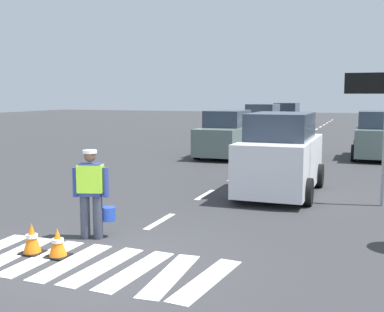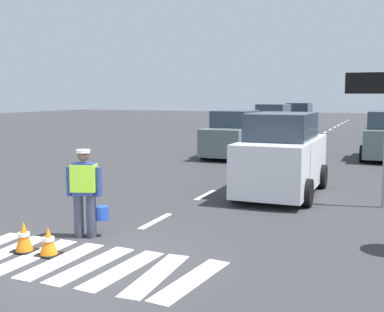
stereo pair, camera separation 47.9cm
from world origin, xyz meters
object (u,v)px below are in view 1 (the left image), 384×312
(traffic_cone_near, at_px, (58,243))
(car_parked_far, at_px, (376,137))
(road_worker, at_px, (92,190))
(car_outgoing_ahead, at_px, (281,156))
(lane_direction_sign, at_px, (376,106))
(car_oncoming_lead, at_px, (227,135))
(traffic_cone_far, at_px, (32,239))
(car_oncoming_third, at_px, (286,119))
(car_oncoming_second, at_px, (262,125))

(traffic_cone_near, relative_size, car_parked_far, 0.12)
(road_worker, height_order, car_outgoing_ahead, car_outgoing_ahead)
(road_worker, height_order, lane_direction_sign, lane_direction_sign)
(traffic_cone_near, xyz_separation_m, car_oncoming_lead, (-1.15, 14.00, 0.69))
(traffic_cone_far, distance_m, car_oncoming_third, 28.09)
(traffic_cone_near, height_order, car_oncoming_lead, car_oncoming_lead)
(car_oncoming_second, xyz_separation_m, car_oncoming_third, (0.16, 7.15, -0.02))
(traffic_cone_near, height_order, car_outgoing_ahead, car_outgoing_ahead)
(car_outgoing_ahead, bearing_deg, traffic_cone_far, -114.50)
(car_oncoming_lead, relative_size, car_oncoming_third, 1.15)
(traffic_cone_near, xyz_separation_m, car_outgoing_ahead, (2.50, 6.63, 0.78))
(traffic_cone_far, distance_m, car_parked_far, 16.36)
(car_outgoing_ahead, relative_size, car_oncoming_lead, 0.96)
(car_oncoming_lead, bearing_deg, traffic_cone_far, -87.40)
(car_parked_far, xyz_separation_m, car_oncoming_third, (-5.87, 12.67, 0.05))
(traffic_cone_near, bearing_deg, lane_direction_sign, 50.78)
(lane_direction_sign, relative_size, traffic_cone_near, 6.56)
(traffic_cone_near, height_order, traffic_cone_far, traffic_cone_far)
(lane_direction_sign, height_order, car_oncoming_third, lane_direction_sign)
(car_oncoming_second, bearing_deg, road_worker, -86.93)
(traffic_cone_near, xyz_separation_m, car_oncoming_second, (-1.08, 20.93, 0.76))
(car_oncoming_third, bearing_deg, car_outgoing_ahead, -80.91)
(car_outgoing_ahead, distance_m, car_oncoming_second, 14.75)
(traffic_cone_near, distance_m, car_oncoming_lead, 14.06)
(car_parked_far, xyz_separation_m, car_oncoming_second, (-6.03, 5.52, 0.07))
(car_oncoming_second, bearing_deg, car_oncoming_lead, -90.54)
(road_worker, relative_size, car_parked_far, 0.42)
(car_oncoming_second, height_order, car_oncoming_third, car_oncoming_second)
(lane_direction_sign, relative_size, car_oncoming_lead, 0.73)
(car_oncoming_second, bearing_deg, traffic_cone_far, -88.44)
(car_oncoming_lead, bearing_deg, traffic_cone_near, -85.30)
(lane_direction_sign, height_order, car_parked_far, lane_direction_sign)
(road_worker, bearing_deg, car_outgoing_ahead, 65.25)
(car_oncoming_second, bearing_deg, car_outgoing_ahead, -75.92)
(road_worker, distance_m, car_oncoming_lead, 12.90)
(road_worker, bearing_deg, car_parked_far, 70.81)
(road_worker, relative_size, traffic_cone_near, 3.42)
(lane_direction_sign, distance_m, car_oncoming_third, 22.91)
(road_worker, distance_m, car_outgoing_ahead, 6.04)
(traffic_cone_near, distance_m, car_parked_far, 16.20)
(car_oncoming_lead, bearing_deg, car_parked_far, 13.07)
(car_outgoing_ahead, bearing_deg, car_oncoming_second, 104.08)
(road_worker, height_order, car_oncoming_third, car_oncoming_third)
(car_outgoing_ahead, height_order, car_parked_far, car_outgoing_ahead)
(traffic_cone_far, bearing_deg, lane_direction_sign, 47.92)
(traffic_cone_far, bearing_deg, car_oncoming_second, 91.56)
(lane_direction_sign, height_order, car_outgoing_ahead, lane_direction_sign)
(lane_direction_sign, distance_m, car_oncoming_second, 16.17)
(car_oncoming_lead, distance_m, car_parked_far, 6.25)
(lane_direction_sign, height_order, car_oncoming_second, lane_direction_sign)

